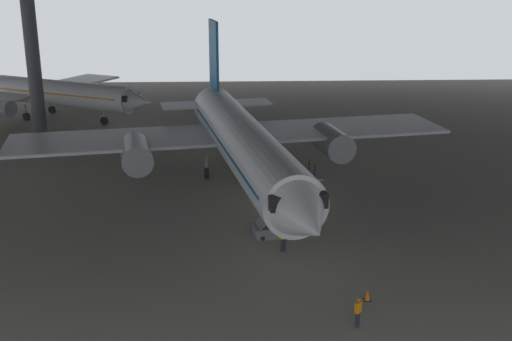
{
  "coord_description": "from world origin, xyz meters",
  "views": [
    {
      "loc": [
        -3.27,
        -43.68,
        16.26
      ],
      "look_at": [
        -1.33,
        -0.02,
        2.63
      ],
      "focal_mm": 44.79,
      "sensor_mm": 36.0,
      "label": 1
    }
  ],
  "objects_px": {
    "boarding_stairs": "(285,223)",
    "crew_worker_by_stairs": "(283,237)",
    "baggage_tug": "(270,152)",
    "airplane_distant": "(47,92)",
    "airplane_main": "(242,141)",
    "traffic_cone_orange": "(368,295)",
    "crew_worker_near_nose": "(358,310)"
  },
  "relations": [
    {
      "from": "airplane_main",
      "to": "crew_worker_by_stairs",
      "type": "xyz_separation_m",
      "value": [
        2.17,
        -13.04,
        -2.57
      ]
    },
    {
      "from": "airplane_main",
      "to": "boarding_stairs",
      "type": "xyz_separation_m",
      "value": [
        2.52,
        -10.31,
        -2.79
      ]
    },
    {
      "from": "baggage_tug",
      "to": "airplane_distant",
      "type": "bearing_deg",
      "value": 144.23
    },
    {
      "from": "boarding_stairs",
      "to": "crew_worker_by_stairs",
      "type": "distance_m",
      "value": 2.76
    },
    {
      "from": "baggage_tug",
      "to": "boarding_stairs",
      "type": "bearing_deg",
      "value": -90.55
    },
    {
      "from": "airplane_main",
      "to": "crew_worker_by_stairs",
      "type": "bearing_deg",
      "value": -80.57
    },
    {
      "from": "crew_worker_by_stairs",
      "to": "traffic_cone_orange",
      "type": "bearing_deg",
      "value": -58.14
    },
    {
      "from": "boarding_stairs",
      "to": "airplane_main",
      "type": "bearing_deg",
      "value": 103.74
    },
    {
      "from": "crew_worker_by_stairs",
      "to": "baggage_tug",
      "type": "xyz_separation_m",
      "value": [
        0.53,
        20.52,
        -0.44
      ]
    },
    {
      "from": "boarding_stairs",
      "to": "traffic_cone_orange",
      "type": "relative_size",
      "value": 7.92
    },
    {
      "from": "crew_worker_near_nose",
      "to": "traffic_cone_orange",
      "type": "height_order",
      "value": "crew_worker_near_nose"
    },
    {
      "from": "traffic_cone_orange",
      "to": "baggage_tug",
      "type": "distance_m",
      "value": 26.92
    },
    {
      "from": "airplane_distant",
      "to": "traffic_cone_orange",
      "type": "relative_size",
      "value": 44.49
    },
    {
      "from": "crew_worker_by_stairs",
      "to": "baggage_tug",
      "type": "height_order",
      "value": "crew_worker_by_stairs"
    },
    {
      "from": "boarding_stairs",
      "to": "airplane_distant",
      "type": "height_order",
      "value": "airplane_distant"
    },
    {
      "from": "boarding_stairs",
      "to": "crew_worker_near_nose",
      "type": "distance_m",
      "value": 11.75
    },
    {
      "from": "crew_worker_by_stairs",
      "to": "airplane_distant",
      "type": "relative_size",
      "value": 0.06
    },
    {
      "from": "boarding_stairs",
      "to": "crew_worker_near_nose",
      "type": "bearing_deg",
      "value": -77.92
    },
    {
      "from": "boarding_stairs",
      "to": "crew_worker_by_stairs",
      "type": "bearing_deg",
      "value": -97.43
    },
    {
      "from": "crew_worker_near_nose",
      "to": "traffic_cone_orange",
      "type": "bearing_deg",
      "value": 67.9
    },
    {
      "from": "crew_worker_by_stairs",
      "to": "traffic_cone_orange",
      "type": "height_order",
      "value": "crew_worker_by_stairs"
    },
    {
      "from": "crew_worker_near_nose",
      "to": "airplane_distant",
      "type": "xyz_separation_m",
      "value": [
        -26.79,
        46.93,
        2.16
      ]
    },
    {
      "from": "airplane_main",
      "to": "traffic_cone_orange",
      "type": "bearing_deg",
      "value": -72.63
    },
    {
      "from": "crew_worker_near_nose",
      "to": "baggage_tug",
      "type": "xyz_separation_m",
      "value": [
        -2.29,
        29.27,
        -0.36
      ]
    },
    {
      "from": "traffic_cone_orange",
      "to": "baggage_tug",
      "type": "height_order",
      "value": "baggage_tug"
    },
    {
      "from": "boarding_stairs",
      "to": "crew_worker_by_stairs",
      "type": "height_order",
      "value": "boarding_stairs"
    },
    {
      "from": "airplane_distant",
      "to": "traffic_cone_orange",
      "type": "height_order",
      "value": "airplane_distant"
    },
    {
      "from": "crew_worker_near_nose",
      "to": "traffic_cone_orange",
      "type": "relative_size",
      "value": 2.62
    },
    {
      "from": "boarding_stairs",
      "to": "crew_worker_by_stairs",
      "type": "xyz_separation_m",
      "value": [
        -0.36,
        -2.73,
        0.23
      ]
    },
    {
      "from": "airplane_distant",
      "to": "crew_worker_by_stairs",
      "type": "bearing_deg",
      "value": -57.86
    },
    {
      "from": "airplane_main",
      "to": "crew_worker_by_stairs",
      "type": "height_order",
      "value": "airplane_main"
    },
    {
      "from": "baggage_tug",
      "to": "traffic_cone_orange",
      "type": "bearing_deg",
      "value": -82.91
    }
  ]
}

